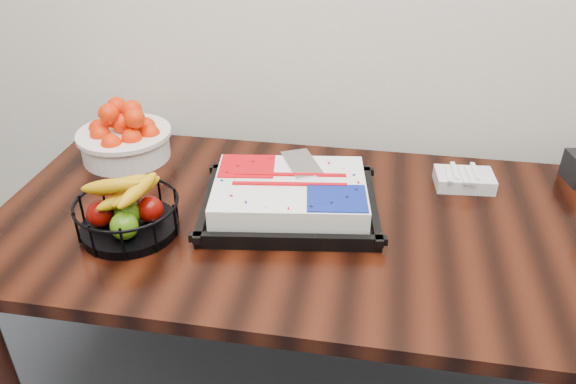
% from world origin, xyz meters
% --- Properties ---
extents(table, '(1.80, 0.90, 0.75)m').
position_xyz_m(table, '(0.00, 2.00, 0.66)').
color(table, black).
rests_on(table, ground).
extents(cake_tray, '(0.53, 0.44, 0.10)m').
position_xyz_m(cake_tray, '(-0.08, 2.03, 0.80)').
color(cake_tray, black).
rests_on(cake_tray, table).
extents(tangerine_bowl, '(0.30, 0.30, 0.19)m').
position_xyz_m(tangerine_bowl, '(-0.67, 2.26, 0.83)').
color(tangerine_bowl, white).
rests_on(tangerine_bowl, table).
extents(fruit_basket, '(0.27, 0.27, 0.15)m').
position_xyz_m(fruit_basket, '(-0.48, 1.86, 0.81)').
color(fruit_basket, black).
rests_on(fruit_basket, table).
extents(fork_bag, '(0.18, 0.13, 0.05)m').
position_xyz_m(fork_bag, '(0.42, 2.26, 0.77)').
color(fork_bag, silver).
rests_on(fork_bag, table).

